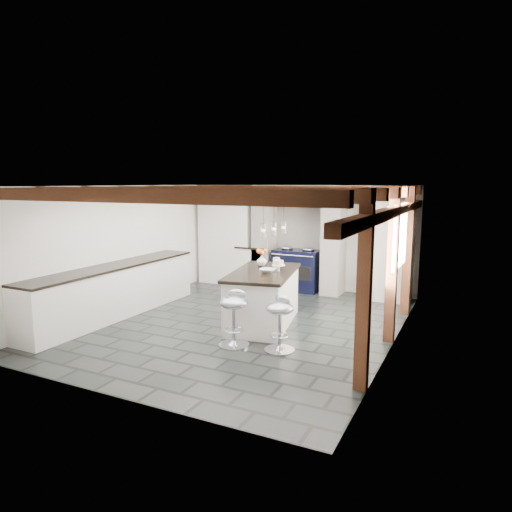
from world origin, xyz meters
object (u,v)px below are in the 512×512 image
at_px(bar_stool_near, 280,317).
at_px(bar_stool_far, 234,312).
at_px(range_cooker, 297,269).
at_px(kitchen_island, 263,297).

bearing_deg(bar_stool_near, bar_stool_far, -150.86).
relative_size(bar_stool_near, bar_stool_far, 0.96).
relative_size(range_cooker, bar_stool_far, 1.20).
distance_m(range_cooker, bar_stool_far, 3.71).
bearing_deg(bar_stool_near, kitchen_island, 146.58).
relative_size(range_cooker, kitchen_island, 0.50).
height_order(kitchen_island, bar_stool_far, kitchen_island).
distance_m(kitchen_island, bar_stool_far, 1.13).
bearing_deg(range_cooker, bar_stool_far, -83.26).
bearing_deg(kitchen_island, bar_stool_near, -65.43).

